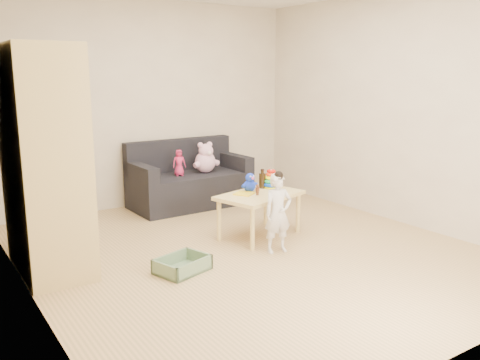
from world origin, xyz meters
TOP-DOWN VIEW (x-y plane):
  - room at (0.00, 0.00)m, footprint 4.50×4.50m
  - wardrobe at (-1.72, 0.59)m, footprint 0.53×1.07m
  - sofa at (0.33, 1.83)m, footprint 1.52×0.79m
  - play_table at (0.33, 0.31)m, footprint 1.00×0.77m
  - storage_bin at (-0.80, -0.12)m, footprint 0.51×0.44m
  - toddler at (0.20, -0.18)m, footprint 0.31×0.23m
  - pink_bear at (0.53, 1.80)m, footprint 0.34×0.30m
  - doll at (0.15, 1.78)m, footprint 0.19×0.15m
  - ring_stacker at (0.59, 0.45)m, footprint 0.18×0.18m
  - brown_bottle at (0.51, 0.50)m, footprint 0.07×0.07m
  - blue_plush at (0.29, 0.43)m, footprint 0.21×0.20m
  - wooden_figure at (0.27, 0.26)m, footprint 0.05×0.05m
  - yellow_book at (0.18, 0.37)m, footprint 0.25×0.25m

SIDE VIEW (x-z plane):
  - storage_bin at x=-0.80m, z-range 0.00..0.13m
  - sofa at x=0.33m, z-range 0.00..0.42m
  - play_table at x=0.33m, z-range 0.00..0.46m
  - toddler at x=0.20m, z-range 0.00..0.75m
  - yellow_book at x=0.18m, z-range 0.46..0.48m
  - wooden_figure at x=0.27m, z-range 0.46..0.58m
  - ring_stacker at x=0.59m, z-range 0.44..0.65m
  - brown_bottle at x=0.51m, z-range 0.45..0.66m
  - blue_plush at x=0.29m, z-range 0.46..0.67m
  - doll at x=0.15m, z-range 0.42..0.75m
  - pink_bear at x=0.53m, z-range 0.42..0.76m
  - wardrobe at x=-1.72m, z-range 0.00..1.92m
  - room at x=0.00m, z-range -0.95..3.55m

